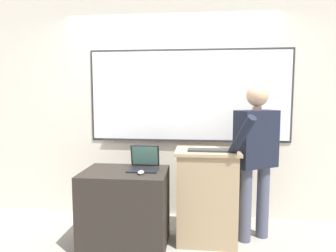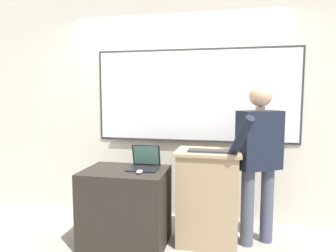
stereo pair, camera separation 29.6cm
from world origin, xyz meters
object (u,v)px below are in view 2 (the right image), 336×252
at_px(lectern_podium, 208,197).
at_px(side_desk, 126,207).
at_px(person_presenter, 259,153).
at_px(laptop, 145,162).
at_px(wireless_keyboard, 211,151).
at_px(computer_mouse_by_laptop, 139,172).

distance_m(lectern_podium, side_desk, 0.84).
relative_size(person_presenter, laptop, 5.44).
height_order(person_presenter, laptop, person_presenter).
xyz_separation_m(side_desk, wireless_keyboard, (0.85, 0.13, 0.59)).
relative_size(side_desk, person_presenter, 0.51).
xyz_separation_m(laptop, computer_mouse_by_laptop, (0.01, -0.20, -0.05)).
distance_m(side_desk, laptop, 0.50).
bearing_deg(laptop, side_desk, -150.63).
xyz_separation_m(wireless_keyboard, computer_mouse_by_laptop, (-0.66, -0.24, -0.18)).
bearing_deg(side_desk, lectern_podium, 13.32).
bearing_deg(wireless_keyboard, person_presenter, 17.02).
bearing_deg(computer_mouse_by_laptop, laptop, 91.90).
bearing_deg(lectern_podium, side_desk, -166.68).
bearing_deg(wireless_keyboard, laptop, -177.01).
xyz_separation_m(person_presenter, laptop, (-1.14, -0.18, -0.10)).
distance_m(lectern_podium, person_presenter, 0.69).
bearing_deg(lectern_podium, laptop, -171.61).
bearing_deg(person_presenter, lectern_podium, 159.59).
distance_m(side_desk, person_presenter, 1.46).
relative_size(lectern_podium, laptop, 3.22).
xyz_separation_m(side_desk, person_presenter, (1.32, 0.28, 0.56)).
bearing_deg(laptop, wireless_keyboard, 2.99).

